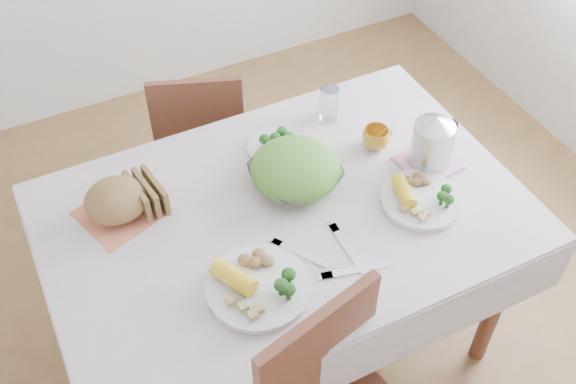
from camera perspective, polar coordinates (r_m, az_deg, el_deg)
name	(u,v)px	position (r m, az deg, el deg)	size (l,w,h in m)	color
floor	(286,339)	(2.74, -0.19, -12.36)	(3.60, 3.60, 0.00)	brown
dining_table	(285,283)	(2.43, -0.21, -7.74)	(1.40, 0.90, 0.75)	brown
tablecloth	(285,212)	(2.13, -0.24, -1.71)	(1.50, 1.00, 0.01)	beige
chair_far	(201,127)	(2.90, -7.35, 5.46)	(0.38, 0.38, 0.84)	brown
salad_bowl	(295,175)	(2.19, 0.62, 1.41)	(0.28, 0.28, 0.07)	white
dinner_plate_left	(258,288)	(1.93, -2.55, -8.10)	(0.30, 0.30, 0.03)	white
dinner_plate_right	(421,200)	(2.18, 11.17, -0.69)	(0.26, 0.26, 0.02)	white
broccoli_plate	(275,148)	(2.32, -1.08, 3.78)	(0.20, 0.20, 0.02)	beige
napkin	(119,213)	(2.18, -14.09, -1.76)	(0.22, 0.22, 0.00)	#E0724E
bread_loaf	(116,201)	(2.14, -14.35, -0.76)	(0.20, 0.19, 0.12)	brown
yellow_mug	(376,138)	(2.34, 7.42, 4.55)	(0.10, 0.10, 0.08)	orange
glass_tumbler	(329,103)	(2.42, 3.50, 7.50)	(0.07, 0.07, 0.13)	white
pink_tray	(428,162)	(2.32, 11.75, 2.47)	(0.18, 0.18, 0.01)	pink
electric_kettle	(433,137)	(2.24, 12.18, 4.55)	(0.13, 0.13, 0.19)	#B2B5BA
fork_left	(300,253)	(2.01, 1.03, -5.19)	(0.02, 0.19, 0.00)	silver
fork_right	(348,248)	(2.03, 5.10, -4.75)	(0.02, 0.21, 0.00)	silver
knife	(357,270)	(1.99, 5.85, -6.55)	(0.03, 0.22, 0.00)	silver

